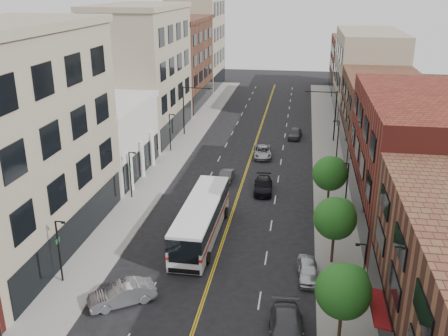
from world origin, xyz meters
The scene contains 30 objects.
sidewalk_left centered at (-10.00, 35.00, 0.07)m, with size 4.00×110.00×0.15m, color gray.
sidewalk_right centered at (10.00, 35.00, 0.07)m, with size 4.00×110.00×0.15m, color gray.
bldg_l_tanoffice centered at (-17.00, 13.00, 9.00)m, with size 10.00×22.00×18.00m, color gray.
bldg_l_white centered at (-17.00, 31.00, 4.00)m, with size 10.00×14.00×8.00m, color silver.
bldg_l_far_a centered at (-17.00, 48.00, 9.00)m, with size 10.00×20.00×18.00m, color gray.
bldg_l_far_b centered at (-17.00, 68.00, 7.50)m, with size 10.00×20.00×15.00m, color brown.
bldg_l_far_c centered at (-17.00, 86.00, 10.00)m, with size 10.00×16.00×20.00m, color gray.
bldg_r_mid centered at (17.00, 24.00, 6.00)m, with size 10.00×22.00×12.00m, color maroon.
bldg_r_far_a centered at (17.00, 45.00, 5.00)m, with size 10.00×20.00×10.00m, color brown.
bldg_r_far_b centered at (17.00, 66.00, 7.00)m, with size 10.00×22.00×14.00m, color gray.
bldg_r_far_c centered at (17.00, 86.00, 5.50)m, with size 10.00×18.00×11.00m, color brown.
tree_r_1 centered at (9.39, 4.07, 4.13)m, with size 3.40×3.40×5.59m.
tree_r_2 centered at (9.39, 14.07, 4.13)m, with size 3.40×3.40×5.59m.
tree_r_3 centered at (9.39, 24.07, 4.13)m, with size 3.40×3.40×5.59m.
lamp_l_1 centered at (-10.95, 8.00, 2.97)m, with size 0.81×0.55×5.05m.
lamp_l_2 centered at (-10.95, 24.00, 2.97)m, with size 0.81×0.55×5.05m.
lamp_l_3 centered at (-10.95, 40.00, 2.97)m, with size 0.81×0.55×5.05m.
lamp_r_1 centered at (10.95, 8.00, 2.97)m, with size 0.81×0.55×5.05m.
lamp_r_2 centered at (10.95, 24.00, 2.97)m, with size 0.81×0.55×5.05m.
lamp_r_3 centered at (10.95, 40.00, 2.97)m, with size 0.81×0.55×5.05m.
signal_mast_left centered at (-10.27, 48.00, 4.65)m, with size 4.49×0.18×7.20m.
signal_mast_right centered at (10.27, 48.00, 4.65)m, with size 4.49×0.18×7.20m.
city_bus centered at (-2.00, 16.71, 1.96)m, with size 3.27×13.14×3.37m.
car_angle_b centered at (-5.60, 6.15, 0.78)m, with size 1.65×4.73×1.56m, color #9FA1A6.
car_parked_mid centered at (6.06, 3.93, 0.80)m, with size 2.24×5.51×1.60m, color #434348.
car_parked_far centered at (7.40, 11.51, 0.68)m, with size 1.61×4.00×1.36m, color silver.
car_lane_behind centered at (-1.87, 30.69, 0.65)m, with size 1.38×3.97×1.31m, color #45454A.
car_lane_a centered at (2.56, 28.00, 0.70)m, with size 1.96×4.81×1.40m, color black.
car_lane_b centered at (1.50, 39.68, 0.69)m, with size 2.29×4.97×1.38m, color #A0A1A7.
car_lane_c centered at (5.50, 48.89, 0.72)m, with size 1.70×4.23×1.44m, color #434347.
Camera 1 is at (6.23, -22.25, 21.34)m, focal length 40.00 mm.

